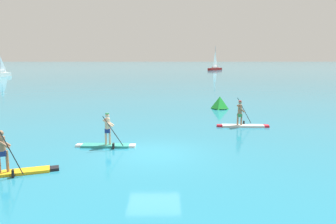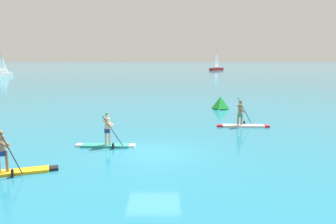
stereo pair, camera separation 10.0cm
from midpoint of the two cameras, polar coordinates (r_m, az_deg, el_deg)
ground at (r=15.82m, az=-2.33°, el=-7.03°), size 440.00×440.00×0.00m
paddleboarder_near_left at (r=14.41m, az=-25.27°, el=-8.20°), size 3.46×1.50×1.89m
paddleboarder_mid_center at (r=17.15m, az=-10.24°, el=-4.59°), size 3.00×0.92×1.74m
paddleboarder_far_right at (r=21.98m, az=12.61°, el=-1.61°), size 3.31×0.83×1.85m
race_marker_buoy at (r=28.98m, az=8.94°, el=1.45°), size 1.43×1.43×1.07m
sailboat_left_horizon at (r=80.53m, az=-26.21°, el=5.99°), size 2.68×4.53×5.43m
sailboat_right_horizon at (r=103.82m, az=8.22°, el=7.54°), size 4.90×5.35×7.09m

